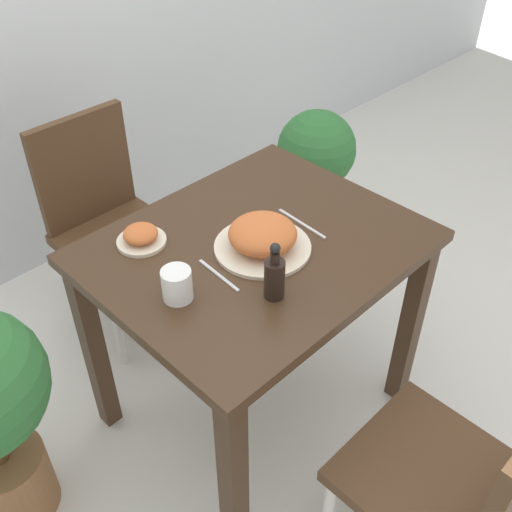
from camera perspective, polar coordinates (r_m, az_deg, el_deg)
ground_plane at (r=2.33m, az=0.00°, el=-13.92°), size 16.00×16.00×0.00m
dining_table at (r=1.85m, az=0.00°, el=-1.89°), size 0.94×0.77×0.77m
chair_near at (r=1.66m, az=19.18°, el=-19.53°), size 0.42×0.42×0.88m
chair_far at (r=2.43m, az=-14.03°, el=3.67°), size 0.42×0.42×0.88m
food_plate at (r=1.72m, az=0.63°, el=1.85°), size 0.28×0.28×0.10m
side_plate at (r=1.79m, az=-10.90°, el=1.85°), size 0.15×0.15×0.06m
drink_cup at (r=1.57m, az=-7.53°, el=-2.72°), size 0.08×0.08×0.09m
sauce_bottle at (r=1.55m, az=1.77°, el=-1.97°), size 0.06×0.06×0.17m
fork_utensil at (r=1.66m, az=-3.57°, el=-1.84°), size 0.02×0.17×0.00m
spoon_utensil at (r=1.85m, az=4.38°, el=3.10°), size 0.02×0.20×0.00m
potted_plant_right at (r=2.77m, az=5.64°, el=8.05°), size 0.35×0.35×0.73m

